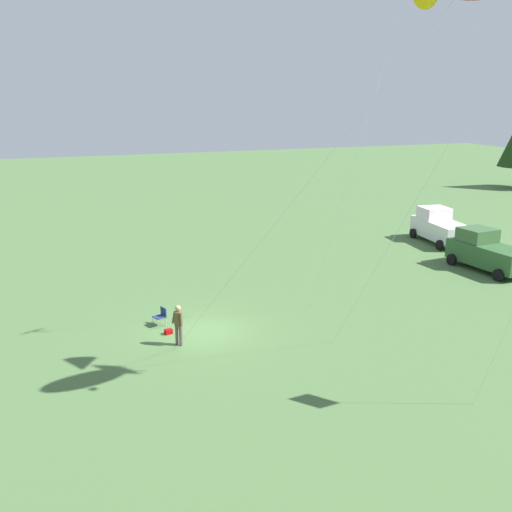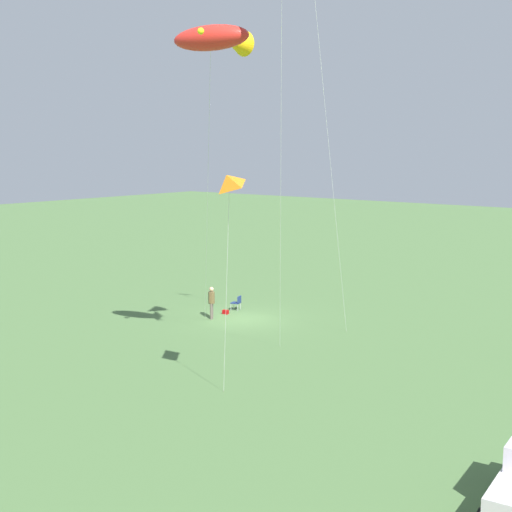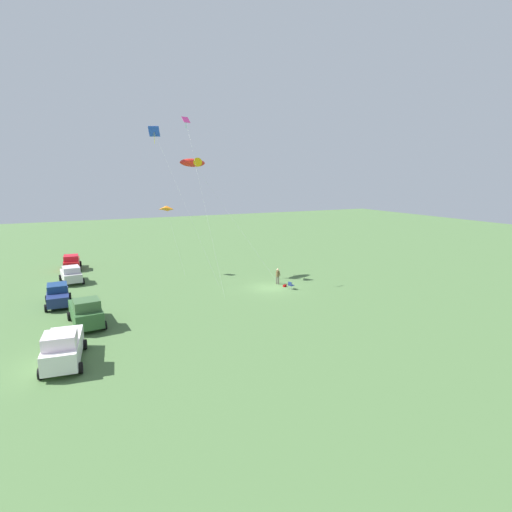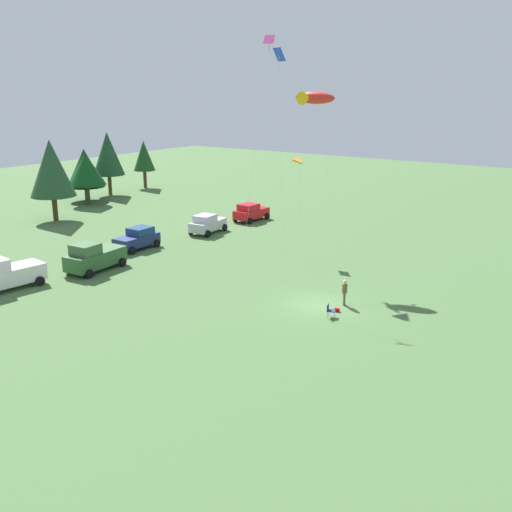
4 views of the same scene
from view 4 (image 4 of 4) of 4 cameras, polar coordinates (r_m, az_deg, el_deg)
name	(u,v)px [view 4 (image 4 of 4)]	position (r m, az deg, el deg)	size (l,w,h in m)	color
ground_plane	(318,305)	(39.82, 5.97, -4.71)	(160.00, 160.00, 0.00)	#4A6C3C
person_kite_flyer	(345,291)	(39.75, 8.44, -3.27)	(0.53, 0.49, 1.74)	#5A5047
folding_chair	(330,310)	(37.81, 7.05, -5.09)	(0.60, 0.60, 0.82)	navy
backpack_on_grass	(337,310)	(38.89, 7.70, -5.11)	(0.32, 0.22, 0.22)	#A10B0B
truck_white_pickup	(5,274)	(46.01, -22.77, -1.61)	(5.20, 2.88, 2.34)	white
truck_green_flatbed	(94,257)	(48.34, -15.17, -0.10)	(5.15, 2.75, 2.34)	#2F5A2E
car_navy_hatch	(138,238)	(54.09, -11.22, 1.65)	(4.21, 2.23, 1.89)	navy
car_silver_compact	(207,224)	(59.03, -4.66, 3.09)	(4.36, 2.56, 1.89)	beige
car_red_sedan	(251,212)	(64.37, -0.51, 4.21)	(4.28, 2.38, 1.89)	red
treeline_distant	(5,172)	(70.43, -22.82, 7.41)	(58.90, 12.44, 8.85)	#493021
kite_large_fish	(313,98)	(47.26, 5.43, 14.76)	(8.30, 8.83, 13.58)	red
kite_diamond_rainbow	(267,55)	(44.90, 1.08, 18.56)	(6.36, 2.03, 17.47)	#E03990
kite_delta_orange	(299,160)	(51.13, 4.15, 9.12)	(2.21, 2.28, 8.36)	orange
kite_diamond_blue	(279,61)	(50.22, 2.23, 18.08)	(7.04, 5.47, 16.93)	blue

